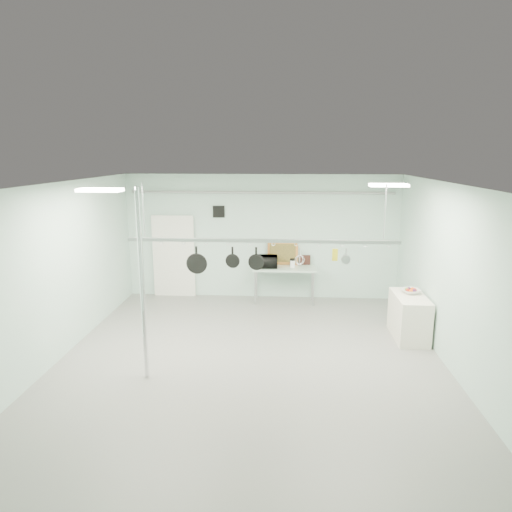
# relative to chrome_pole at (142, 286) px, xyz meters

# --- Properties ---
(floor) EXTENTS (8.00, 8.00, 0.00)m
(floor) POSITION_rel_chrome_pole_xyz_m (1.70, 0.60, -1.60)
(floor) COLOR gray
(floor) RESTS_ON ground
(ceiling) EXTENTS (7.00, 8.00, 0.02)m
(ceiling) POSITION_rel_chrome_pole_xyz_m (1.70, 0.60, 1.59)
(ceiling) COLOR silver
(ceiling) RESTS_ON back_wall
(back_wall) EXTENTS (7.00, 0.02, 3.20)m
(back_wall) POSITION_rel_chrome_pole_xyz_m (1.70, 4.59, 0.00)
(back_wall) COLOR silver
(back_wall) RESTS_ON floor
(right_wall) EXTENTS (0.02, 8.00, 3.20)m
(right_wall) POSITION_rel_chrome_pole_xyz_m (5.19, 0.60, 0.00)
(right_wall) COLOR silver
(right_wall) RESTS_ON floor
(door) EXTENTS (1.10, 0.10, 2.20)m
(door) POSITION_rel_chrome_pole_xyz_m (-0.60, 4.54, -0.55)
(door) COLOR silver
(door) RESTS_ON floor
(wall_vent) EXTENTS (0.30, 0.04, 0.30)m
(wall_vent) POSITION_rel_chrome_pole_xyz_m (0.60, 4.57, 0.65)
(wall_vent) COLOR black
(wall_vent) RESTS_ON back_wall
(conduit_pipe) EXTENTS (6.60, 0.07, 0.07)m
(conduit_pipe) POSITION_rel_chrome_pole_xyz_m (1.70, 4.50, 1.15)
(conduit_pipe) COLOR gray
(conduit_pipe) RESTS_ON back_wall
(chrome_pole) EXTENTS (0.08, 0.08, 3.20)m
(chrome_pole) POSITION_rel_chrome_pole_xyz_m (0.00, 0.00, 0.00)
(chrome_pole) COLOR silver
(chrome_pole) RESTS_ON floor
(prep_table) EXTENTS (1.60, 0.70, 0.91)m
(prep_table) POSITION_rel_chrome_pole_xyz_m (2.30, 4.20, -0.77)
(prep_table) COLOR #AECCBB
(prep_table) RESTS_ON floor
(side_cabinet) EXTENTS (0.60, 1.20, 0.90)m
(side_cabinet) POSITION_rel_chrome_pole_xyz_m (4.85, 2.00, -1.15)
(side_cabinet) COLOR silver
(side_cabinet) RESTS_ON floor
(pot_rack) EXTENTS (4.80, 0.06, 1.00)m
(pot_rack) POSITION_rel_chrome_pole_xyz_m (1.90, 0.90, 0.63)
(pot_rack) COLOR #B7B7BC
(pot_rack) RESTS_ON ceiling
(light_panel_left) EXTENTS (0.65, 0.30, 0.05)m
(light_panel_left) POSITION_rel_chrome_pole_xyz_m (-0.50, -0.20, 1.56)
(light_panel_left) COLOR white
(light_panel_left) RESTS_ON ceiling
(light_panel_right) EXTENTS (0.65, 0.30, 0.05)m
(light_panel_right) POSITION_rel_chrome_pole_xyz_m (4.10, 1.20, 1.56)
(light_panel_right) COLOR white
(light_panel_right) RESTS_ON ceiling
(microwave) EXTENTS (0.55, 0.39, 0.30)m
(microwave) POSITION_rel_chrome_pole_xyz_m (1.85, 4.15, -0.55)
(microwave) COLOR black
(microwave) RESTS_ON prep_table
(coffee_canister) EXTENTS (0.14, 0.14, 0.18)m
(coffee_canister) POSITION_rel_chrome_pole_xyz_m (2.50, 4.21, -0.61)
(coffee_canister) COLOR white
(coffee_canister) RESTS_ON prep_table
(painting_large) EXTENTS (0.78, 0.14, 0.58)m
(painting_large) POSITION_rel_chrome_pole_xyz_m (2.25, 4.50, -0.41)
(painting_large) COLOR orange
(painting_large) RESTS_ON prep_table
(painting_small) EXTENTS (0.30, 0.10, 0.25)m
(painting_small) POSITION_rel_chrome_pole_xyz_m (2.81, 4.50, -0.57)
(painting_small) COLOR black
(painting_small) RESTS_ON prep_table
(fruit_bowl) EXTENTS (0.46, 0.46, 0.09)m
(fruit_bowl) POSITION_rel_chrome_pole_xyz_m (4.89, 2.17, -0.66)
(fruit_bowl) COLOR silver
(fruit_bowl) RESTS_ON side_cabinet
(skillet_left) EXTENTS (0.37, 0.06, 0.50)m
(skillet_left) POSITION_rel_chrome_pole_xyz_m (0.72, 0.90, 0.23)
(skillet_left) COLOR black
(skillet_left) RESTS_ON pot_rack
(skillet_mid) EXTENTS (0.26, 0.09, 0.36)m
(skillet_mid) POSITION_rel_chrome_pole_xyz_m (1.37, 0.90, 0.30)
(skillet_mid) COLOR black
(skillet_mid) RESTS_ON pot_rack
(skillet_right) EXTENTS (0.29, 0.12, 0.40)m
(skillet_right) POSITION_rel_chrome_pole_xyz_m (1.80, 0.90, 0.29)
(skillet_right) COLOR black
(skillet_right) RESTS_ON pot_rack
(whisk) EXTENTS (0.18, 0.18, 0.31)m
(whisk) POSITION_rel_chrome_pole_xyz_m (2.57, 0.90, 0.33)
(whisk) COLOR silver
(whisk) RESTS_ON pot_rack
(grater) EXTENTS (0.10, 0.03, 0.24)m
(grater) POSITION_rel_chrome_pole_xyz_m (3.18, 0.90, 0.37)
(grater) COLOR gold
(grater) RESTS_ON pot_rack
(saucepan) EXTENTS (0.18, 0.14, 0.27)m
(saucepan) POSITION_rel_chrome_pole_xyz_m (3.37, 0.90, 0.35)
(saucepan) COLOR #A3A3A7
(saucepan) RESTS_ON pot_rack
(fruit_cluster) EXTENTS (0.24, 0.24, 0.09)m
(fruit_cluster) POSITION_rel_chrome_pole_xyz_m (4.89, 2.17, -0.62)
(fruit_cluster) COLOR #A81D0F
(fruit_cluster) RESTS_ON fruit_bowl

